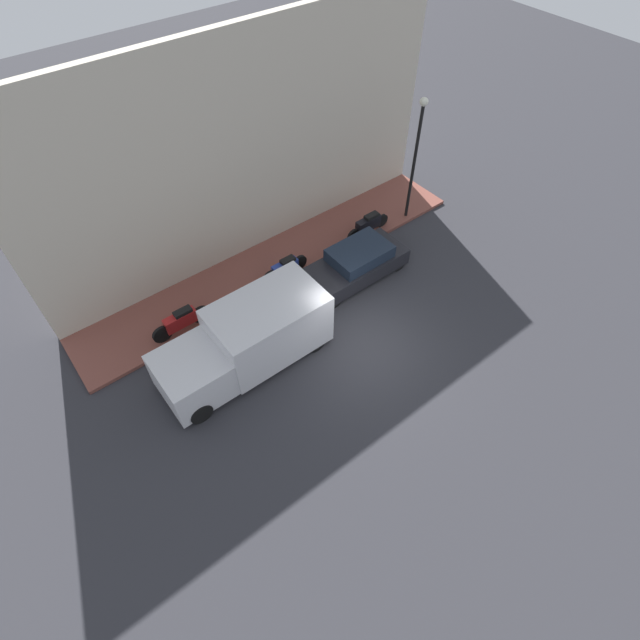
% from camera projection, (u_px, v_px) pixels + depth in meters
% --- Properties ---
extents(ground_plane, '(60.00, 60.00, 0.00)m').
position_uv_depth(ground_plane, '(361.00, 344.00, 16.05)').
color(ground_plane, '#2D2D33').
extents(sidewalk, '(2.49, 15.22, 0.13)m').
position_uv_depth(sidewalk, '(277.00, 263.00, 18.45)').
color(sidewalk, brown).
rests_on(sidewalk, ground_plane).
extents(building_facade, '(0.30, 15.22, 7.77)m').
position_uv_depth(building_facade, '(245.00, 154.00, 16.25)').
color(building_facade, beige).
rests_on(building_facade, ground_plane).
extents(parked_car, '(1.63, 3.84, 1.23)m').
position_uv_depth(parked_car, '(356.00, 264.00, 17.65)').
color(parked_car, black).
rests_on(parked_car, ground_plane).
extents(delivery_van, '(2.05, 5.30, 2.08)m').
position_uv_depth(delivery_van, '(246.00, 340.00, 14.83)').
color(delivery_van, silver).
rests_on(delivery_van, ground_plane).
extents(motorcycle_black, '(0.30, 2.00, 0.83)m').
position_uv_depth(motorcycle_black, '(368.00, 224.00, 19.11)').
color(motorcycle_black, black).
rests_on(motorcycle_black, sidewalk).
extents(motorcycle_red, '(0.30, 2.01, 0.87)m').
position_uv_depth(motorcycle_red, '(181.00, 321.00, 15.91)').
color(motorcycle_red, '#B21E1E').
rests_on(motorcycle_red, sidewalk).
extents(motorcycle_blue, '(0.30, 1.85, 0.73)m').
position_uv_depth(motorcycle_blue, '(285.00, 267.00, 17.61)').
color(motorcycle_blue, navy).
rests_on(motorcycle_blue, sidewalk).
extents(streetlamp, '(0.30, 0.30, 4.83)m').
position_uv_depth(streetlamp, '(416.00, 148.00, 17.91)').
color(streetlamp, black).
rests_on(streetlamp, sidewalk).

